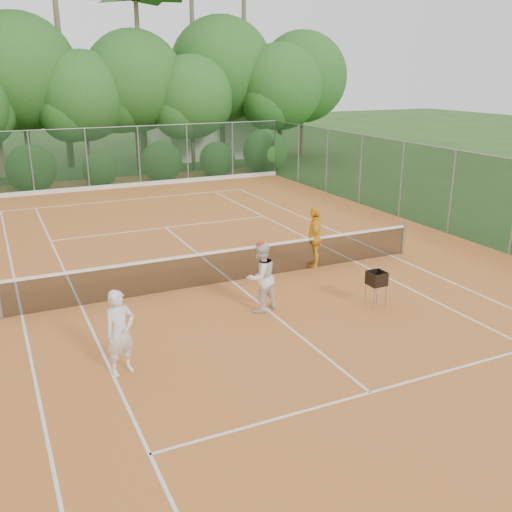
{
  "coord_description": "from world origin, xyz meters",
  "views": [
    {
      "loc": [
        -5.79,
        -13.74,
        5.59
      ],
      "look_at": [
        0.16,
        -1.2,
        1.1
      ],
      "focal_mm": 40.0,
      "sensor_mm": 36.0,
      "label": 1
    }
  ],
  "objects_px": {
    "player_white": "(120,332)",
    "ball_hopper": "(377,279)",
    "player_center_grp": "(261,277)",
    "player_yellow": "(315,237)"
  },
  "relations": [
    {
      "from": "player_center_grp",
      "to": "player_yellow",
      "type": "bearing_deg",
      "value": 38.52
    },
    {
      "from": "player_yellow",
      "to": "player_white",
      "type": "bearing_deg",
      "value": -32.59
    },
    {
      "from": "player_yellow",
      "to": "ball_hopper",
      "type": "xyz_separation_m",
      "value": [
        -0.21,
        -3.31,
        -0.19
      ]
    },
    {
      "from": "player_white",
      "to": "player_center_grp",
      "type": "relative_size",
      "value": 0.96
    },
    {
      "from": "player_center_grp",
      "to": "player_yellow",
      "type": "height_order",
      "value": "player_yellow"
    },
    {
      "from": "player_center_grp",
      "to": "ball_hopper",
      "type": "bearing_deg",
      "value": -20.75
    },
    {
      "from": "player_white",
      "to": "player_center_grp",
      "type": "height_order",
      "value": "player_center_grp"
    },
    {
      "from": "player_center_grp",
      "to": "player_yellow",
      "type": "distance_m",
      "value": 3.69
    },
    {
      "from": "player_yellow",
      "to": "ball_hopper",
      "type": "distance_m",
      "value": 3.32
    },
    {
      "from": "player_white",
      "to": "ball_hopper",
      "type": "distance_m",
      "value": 6.44
    }
  ]
}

